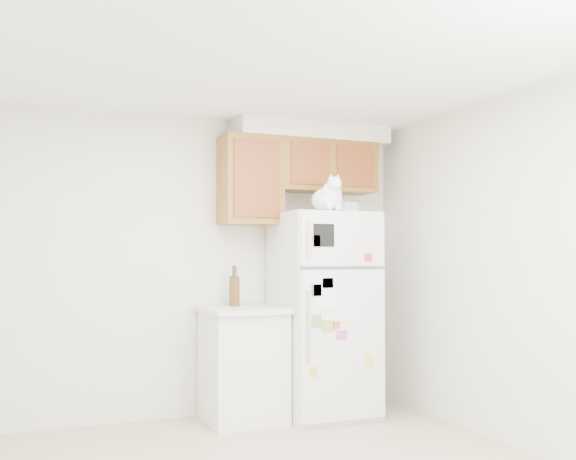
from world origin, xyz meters
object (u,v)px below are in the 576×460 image
cat (329,198)px  bottle_green (234,286)px  base_counter (243,364)px  bottle_amber (235,287)px  storage_box_back (346,208)px  storage_box_front (345,208)px  refrigerator (324,314)px

cat → bottle_green: bearing=144.7°
base_counter → bottle_amber: bottle_amber is taller
cat → storage_box_back: 0.41m
base_counter → bottle_green: (-0.03, 0.16, 0.63)m
storage_box_back → storage_box_front: (-0.04, -0.06, -0.01)m
cat → refrigerator: bearing=74.4°
storage_box_front → refrigerator: bearing=149.9°
bottle_green → bottle_amber: bottle_green is taller
storage_box_back → bottle_green: 1.18m
cat → base_counter: bearing=154.1°
base_counter → storage_box_front: size_ratio=6.13×
bottle_green → bottle_amber: bearing=-88.5°
bottle_amber → cat: bearing=-33.7°
cat → bottle_green: 1.08m
storage_box_front → base_counter: bearing=149.3°
cat → storage_box_front: cat is taller
bottle_amber → bottle_green: bearing=91.5°
cat → storage_box_front: size_ratio=2.81×
storage_box_back → cat: bearing=-162.3°
storage_box_front → bottle_amber: 1.15m
refrigerator → cat: 0.99m
bottle_amber → storage_box_front: bearing=-13.7°
bottle_green → storage_box_back: bearing=-11.4°
storage_box_back → bottle_amber: bearing=146.3°
cat → bottle_green: size_ratio=1.25×
base_counter → storage_box_back: 1.59m
cat → storage_box_back: size_ratio=2.35×
base_counter → storage_box_back: (0.93, -0.03, 1.29)m
cat → storage_box_back: cat is taller
storage_box_front → bottle_green: 1.16m
refrigerator → cat: cat is taller
refrigerator → bottle_amber: bearing=164.0°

